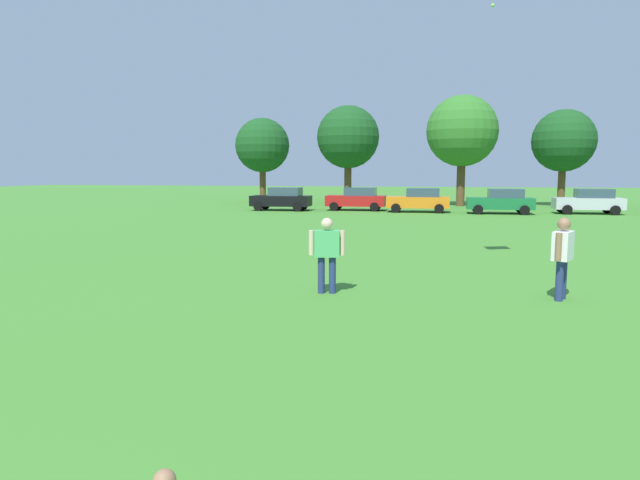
{
  "coord_description": "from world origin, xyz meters",
  "views": [
    {
      "loc": [
        3.83,
        -0.07,
        2.78
      ],
      "look_at": [
        1.82,
        9.68,
        1.57
      ],
      "focal_mm": 31.47,
      "sensor_mm": 36.0,
      "label": 1
    }
  ],
  "objects": [
    {
      "name": "tree_center_right",
      "position": [
        13.93,
        49.07,
        5.3
      ],
      "size": [
        5.03,
        5.03,
        7.84
      ],
      "color": "brown",
      "rests_on": "ground"
    },
    {
      "name": "parked_car_red_1",
      "position": [
        -1.79,
        40.67,
        0.86
      ],
      "size": [
        4.3,
        2.02,
        1.68
      ],
      "rotation": [
        0.0,
        0.0,
        3.14
      ],
      "color": "red",
      "rests_on": "ground"
    },
    {
      "name": "tree_left",
      "position": [
        -3.95,
        50.22,
        5.87
      ],
      "size": [
        5.58,
        5.58,
        8.7
      ],
      "color": "brown",
      "rests_on": "ground"
    },
    {
      "name": "tree_center_left",
      "position": [
        5.85,
        47.69,
        6.09
      ],
      "size": [
        5.79,
        5.79,
        9.02
      ],
      "color": "brown",
      "rests_on": "ground"
    },
    {
      "name": "adult_bystander",
      "position": [
        1.42,
        12.42,
        1.04
      ],
      "size": [
        0.82,
        0.41,
        1.75
      ],
      "rotation": [
        0.0,
        0.0,
        3.31
      ],
      "color": "navy",
      "rests_on": "ground"
    },
    {
      "name": "tree_far_left",
      "position": [
        -11.8,
        49.7,
        5.2
      ],
      "size": [
        4.94,
        4.94,
        7.7
      ],
      "color": "brown",
      "rests_on": "ground"
    },
    {
      "name": "parked_car_orange_2",
      "position": [
        2.72,
        39.69,
        0.86
      ],
      "size": [
        4.3,
        2.02,
        1.68
      ],
      "rotation": [
        0.0,
        0.0,
        3.14
      ],
      "color": "orange",
      "rests_on": "ground"
    },
    {
      "name": "parked_car_silver_4",
      "position": [
        13.93,
        40.28,
        0.86
      ],
      "size": [
        4.3,
        2.02,
        1.68
      ],
      "rotation": [
        0.0,
        0.0,
        3.14
      ],
      "color": "silver",
      "rests_on": "ground"
    },
    {
      "name": "parked_car_green_3",
      "position": [
        8.17,
        39.2,
        0.86
      ],
      "size": [
        4.3,
        2.02,
        1.68
      ],
      "rotation": [
        0.0,
        0.0,
        3.14
      ],
      "color": "#196B38",
      "rests_on": "ground"
    },
    {
      "name": "ground_plane",
      "position": [
        0.0,
        30.0,
        0.0
      ],
      "size": [
        160.0,
        160.0,
        0.0
      ],
      "primitive_type": "plane",
      "color": "#42842D"
    },
    {
      "name": "bystander_near_trees",
      "position": [
        6.56,
        12.78,
        1.07
      ],
      "size": [
        0.55,
        0.79,
        1.81
      ],
      "rotation": [
        0.0,
        0.0,
        4.27
      ],
      "color": "navy",
      "rests_on": "ground"
    },
    {
      "name": "parked_car_black_0",
      "position": [
        -7.14,
        39.49,
        0.86
      ],
      "size": [
        4.3,
        2.02,
        1.68
      ],
      "rotation": [
        0.0,
        0.0,
        3.14
      ],
      "color": "black",
      "rests_on": "ground"
    }
  ]
}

